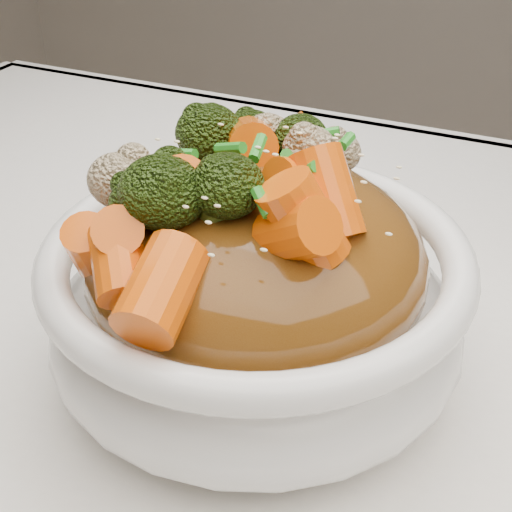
% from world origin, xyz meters
% --- Properties ---
extents(tablecloth, '(1.20, 0.80, 0.04)m').
position_xyz_m(tablecloth, '(0.00, 0.00, 0.73)').
color(tablecloth, white).
rests_on(tablecloth, dining_table).
extents(bowl, '(0.30, 0.30, 0.09)m').
position_xyz_m(bowl, '(-0.06, -0.01, 0.80)').
color(bowl, white).
rests_on(bowl, tablecloth).
extents(sauce_base, '(0.24, 0.24, 0.10)m').
position_xyz_m(sauce_base, '(-0.06, -0.01, 0.83)').
color(sauce_base, '#5A330F').
rests_on(sauce_base, bowl).
extents(carrots, '(0.24, 0.24, 0.05)m').
position_xyz_m(carrots, '(-0.06, -0.01, 0.90)').
color(carrots, '#E65907').
rests_on(carrots, sauce_base).
extents(broccoli, '(0.24, 0.24, 0.05)m').
position_xyz_m(broccoli, '(-0.06, -0.01, 0.90)').
color(broccoli, black).
rests_on(broccoli, sauce_base).
extents(cauliflower, '(0.24, 0.24, 0.04)m').
position_xyz_m(cauliflower, '(-0.06, -0.01, 0.89)').
color(cauliflower, tan).
rests_on(cauliflower, sauce_base).
extents(scallions, '(0.18, 0.18, 0.02)m').
position_xyz_m(scallions, '(-0.06, -0.01, 0.90)').
color(scallions, '#22811D').
rests_on(scallions, sauce_base).
extents(sesame_seeds, '(0.22, 0.22, 0.01)m').
position_xyz_m(sesame_seeds, '(-0.06, -0.01, 0.90)').
color(sesame_seeds, beige).
rests_on(sesame_seeds, sauce_base).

